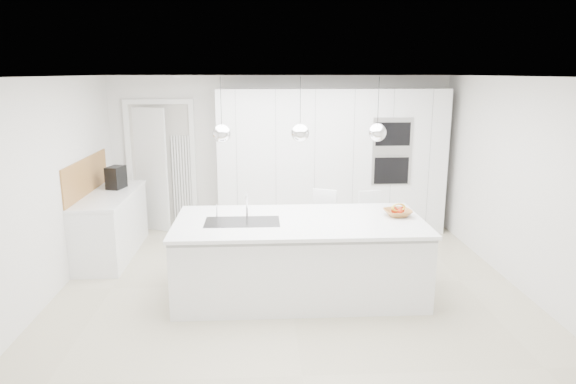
{
  "coord_description": "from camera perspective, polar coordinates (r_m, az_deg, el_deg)",
  "views": [
    {
      "loc": [
        -0.34,
        -5.87,
        2.55
      ],
      "look_at": [
        0.0,
        0.3,
        1.1
      ],
      "focal_mm": 32.0,
      "sensor_mm": 36.0,
      "label": 1
    }
  ],
  "objects": [
    {
      "name": "floor",
      "position": [
        6.41,
        0.15,
        -10.24
      ],
      "size": [
        5.5,
        5.5,
        0.0
      ],
      "primitive_type": "plane",
      "color": "#BEB497",
      "rests_on": "ground"
    },
    {
      "name": "wall_back",
      "position": [
        8.48,
        -0.81,
        4.38
      ],
      "size": [
        5.5,
        0.0,
        5.5
      ],
      "primitive_type": "plane",
      "rotation": [
        1.57,
        0.0,
        0.0
      ],
      "color": "silver",
      "rests_on": "ground"
    },
    {
      "name": "wall_left",
      "position": [
        6.48,
        -24.91,
        0.39
      ],
      "size": [
        0.0,
        5.0,
        5.0
      ],
      "primitive_type": "plane",
      "rotation": [
        1.57,
        0.0,
        1.57
      ],
      "color": "silver",
      "rests_on": "ground"
    },
    {
      "name": "ceiling",
      "position": [
        5.88,
        0.16,
        12.72
      ],
      "size": [
        5.5,
        5.5,
        0.0
      ],
      "primitive_type": "plane",
      "rotation": [
        3.14,
        0.0,
        0.0
      ],
      "color": "white",
      "rests_on": "wall_back"
    },
    {
      "name": "tall_cabinets",
      "position": [
        8.27,
        4.83,
        3.4
      ],
      "size": [
        3.6,
        0.6,
        2.3
      ],
      "primitive_type": "cube",
      "color": "white",
      "rests_on": "floor"
    },
    {
      "name": "oven_stack",
      "position": [
        8.11,
        11.49,
        4.43
      ],
      "size": [
        0.62,
        0.04,
        1.05
      ],
      "primitive_type": null,
      "color": "#A5A5A8",
      "rests_on": "tall_cabinets"
    },
    {
      "name": "doorway_frame",
      "position": [
        8.63,
        -13.86,
        2.63
      ],
      "size": [
        1.11,
        0.08,
        2.13
      ],
      "primitive_type": null,
      "color": "white",
      "rests_on": "floor"
    },
    {
      "name": "hallway_door",
      "position": [
        8.64,
        -15.54,
        2.41
      ],
      "size": [
        0.76,
        0.38,
        2.0
      ],
      "primitive_type": "cube",
      "rotation": [
        0.0,
        0.0,
        -0.44
      ],
      "color": "white",
      "rests_on": "floor"
    },
    {
      "name": "radiator",
      "position": [
        8.6,
        -11.71,
        1.52
      ],
      "size": [
        0.32,
        0.04,
        1.4
      ],
      "primitive_type": null,
      "color": "white",
      "rests_on": "floor"
    },
    {
      "name": "left_base_cabinets",
      "position": [
        7.68,
        -19.0,
        -3.57
      ],
      "size": [
        0.6,
        1.8,
        0.86
      ],
      "primitive_type": "cube",
      "color": "white",
      "rests_on": "floor"
    },
    {
      "name": "left_worktop",
      "position": [
        7.57,
        -19.25,
        -0.3
      ],
      "size": [
        0.62,
        1.82,
        0.04
      ],
      "primitive_type": "cube",
      "color": "white",
      "rests_on": "left_base_cabinets"
    },
    {
      "name": "oak_backsplash",
      "position": [
        7.6,
        -21.49,
        1.66
      ],
      "size": [
        0.02,
        1.8,
        0.5
      ],
      "primitive_type": "cube",
      "color": "#AB783E",
      "rests_on": "wall_left"
    },
    {
      "name": "island_base",
      "position": [
        5.98,
        1.28,
        -7.57
      ],
      "size": [
        2.8,
        1.2,
        0.86
      ],
      "primitive_type": "cube",
      "color": "white",
      "rests_on": "floor"
    },
    {
      "name": "island_worktop",
      "position": [
        5.88,
        1.27,
        -3.3
      ],
      "size": [
        2.84,
        1.4,
        0.04
      ],
      "primitive_type": "cube",
      "color": "white",
      "rests_on": "island_base"
    },
    {
      "name": "island_sink",
      "position": [
        5.84,
        -5.09,
        -4.09
      ],
      "size": [
        0.84,
        0.44,
        0.18
      ],
      "primitive_type": null,
      "color": "#3F3F42",
      "rests_on": "island_worktop"
    },
    {
      "name": "island_tap",
      "position": [
        5.96,
        -4.59,
        -1.4
      ],
      "size": [
        0.02,
        0.02,
        0.3
      ],
      "primitive_type": "cylinder",
      "color": "white",
      "rests_on": "island_worktop"
    },
    {
      "name": "pendant_left",
      "position": [
        5.62,
        -7.36,
        6.46
      ],
      "size": [
        0.2,
        0.2,
        0.2
      ],
      "primitive_type": "sphere",
      "color": "white",
      "rests_on": "ceiling"
    },
    {
      "name": "pendant_mid",
      "position": [
        5.63,
        1.36,
        6.57
      ],
      "size": [
        0.2,
        0.2,
        0.2
      ],
      "primitive_type": "sphere",
      "color": "white",
      "rests_on": "ceiling"
    },
    {
      "name": "pendant_right",
      "position": [
        5.75,
        9.88,
        6.53
      ],
      "size": [
        0.2,
        0.2,
        0.2
      ],
      "primitive_type": "sphere",
      "color": "white",
      "rests_on": "ceiling"
    },
    {
      "name": "fruit_bowl",
      "position": [
        6.15,
        12.09,
        -2.28
      ],
      "size": [
        0.36,
        0.36,
        0.08
      ],
      "primitive_type": "imported",
      "rotation": [
        0.0,
        0.0,
        0.14
      ],
      "color": "#AB783E",
      "rests_on": "island_worktop"
    },
    {
      "name": "espresso_machine",
      "position": [
        7.83,
        -18.57,
        1.54
      ],
      "size": [
        0.26,
        0.34,
        0.32
      ],
      "primitive_type": "cube",
      "rotation": [
        0.0,
        0.0,
        -0.25
      ],
      "color": "black",
      "rests_on": "left_worktop"
    },
    {
      "name": "bar_stool_left",
      "position": [
        6.77,
        4.2,
        -4.32
      ],
      "size": [
        0.5,
        0.57,
        1.03
      ],
      "primitive_type": null,
      "rotation": [
        0.0,
        0.0,
        -0.41
      ],
      "color": "white",
      "rests_on": "floor"
    },
    {
      "name": "bar_stool_right",
      "position": [
        7.02,
        9.13,
        -4.05
      ],
      "size": [
        0.39,
        0.49,
        0.98
      ],
      "primitive_type": null,
      "rotation": [
        0.0,
        0.0,
        0.15
      ],
      "color": "white",
      "rests_on": "floor"
    },
    {
      "name": "apple_a",
      "position": [
        6.18,
        12.49,
        -1.94
      ],
      "size": [
        0.08,
        0.08,
        0.08
      ],
      "primitive_type": "sphere",
      "color": "#B5270D",
      "rests_on": "fruit_bowl"
    },
    {
      "name": "apple_b",
      "position": [
        6.14,
        11.75,
        -1.99
      ],
      "size": [
        0.08,
        0.08,
        0.08
      ],
      "primitive_type": "sphere",
      "color": "#B5270D",
      "rests_on": "fruit_bowl"
    },
    {
      "name": "apple_c",
      "position": [
        6.12,
        12.32,
        -2.13
      ],
      "size": [
        0.07,
        0.07,
        0.07
      ],
      "primitive_type": "sphere",
      "color": "#B5270D",
      "rests_on": "fruit_bowl"
    },
    {
      "name": "banana_bunch",
      "position": [
        6.13,
        12.17,
        -1.7
      ],
      "size": [
        0.21,
        0.16,
        0.19
      ],
      "primitive_type": "torus",
      "rotation": [
        1.22,
        0.0,
        0.35
      ],
      "color": "gold",
      "rests_on": "fruit_bowl"
    }
  ]
}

